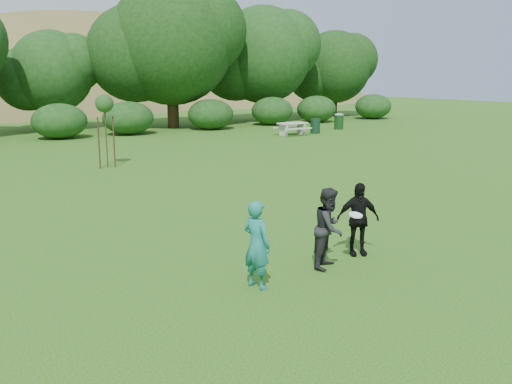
% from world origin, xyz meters
% --- Properties ---
extents(ground, '(120.00, 120.00, 0.00)m').
position_xyz_m(ground, '(0.00, 0.00, 0.00)').
color(ground, '#19470C').
rests_on(ground, ground).
extents(player_teal, '(0.49, 0.63, 1.55)m').
position_xyz_m(player_teal, '(-1.56, 0.65, 0.77)').
color(player_teal, '#19746E').
rests_on(player_teal, ground).
extents(player_grey, '(0.95, 0.89, 1.55)m').
position_xyz_m(player_grey, '(0.18, 0.76, 0.77)').
color(player_grey, black).
rests_on(player_grey, ground).
extents(player_black, '(0.95, 0.72, 1.50)m').
position_xyz_m(player_black, '(1.16, 1.02, 0.75)').
color(player_black, black).
rests_on(player_black, ground).
extents(trash_can_near, '(0.60, 0.60, 0.90)m').
position_xyz_m(trash_can_near, '(15.65, 19.89, 0.45)').
color(trash_can_near, '#12341F').
rests_on(trash_can_near, ground).
extents(frisbee, '(0.27, 0.27, 0.08)m').
position_xyz_m(frisbee, '(0.65, 0.55, 1.00)').
color(frisbee, white).
rests_on(frisbee, ground).
extents(sapling, '(0.70, 0.70, 2.85)m').
position_xyz_m(sapling, '(0.64, 14.42, 2.42)').
color(sapling, '#3B2517').
rests_on(sapling, ground).
extents(picnic_table, '(1.80, 1.48, 0.76)m').
position_xyz_m(picnic_table, '(13.81, 19.78, 0.52)').
color(picnic_table, beige).
rests_on(picnic_table, ground).
extents(trash_can_lidded, '(0.60, 0.60, 1.05)m').
position_xyz_m(trash_can_lidded, '(18.57, 21.00, 0.54)').
color(trash_can_lidded, '#153B17').
rests_on(trash_can_lidded, ground).
extents(tree_row, '(53.92, 10.38, 9.62)m').
position_xyz_m(tree_row, '(3.23, 28.68, 4.87)').
color(tree_row, '#3A2616').
rests_on(tree_row, ground).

